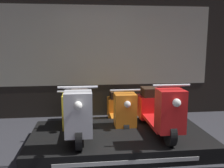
{
  "coord_description": "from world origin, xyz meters",
  "views": [
    {
      "loc": [
        -0.44,
        -2.18,
        1.62
      ],
      "look_at": [
        0.04,
        1.95,
        0.93
      ],
      "focal_mm": 40.0,
      "sensor_mm": 36.0,
      "label": 1
    }
  ],
  "objects_px": {
    "scooter_display_right": "(158,110)",
    "scooter_backrow_1": "(120,110)",
    "scooter_display_left": "(79,112)",
    "scooter_backrow_0": "(75,111)"
  },
  "relations": [
    {
      "from": "scooter_display_left",
      "to": "scooter_backrow_0",
      "type": "distance_m",
      "value": 0.9
    },
    {
      "from": "scooter_display_left",
      "to": "scooter_display_right",
      "type": "bearing_deg",
      "value": 0.0
    },
    {
      "from": "scooter_display_left",
      "to": "scooter_backrow_0",
      "type": "height_order",
      "value": "scooter_display_left"
    },
    {
      "from": "scooter_display_right",
      "to": "scooter_backrow_0",
      "type": "distance_m",
      "value": 1.61
    },
    {
      "from": "scooter_display_right",
      "to": "scooter_backrow_1",
      "type": "bearing_deg",
      "value": 118.82
    },
    {
      "from": "scooter_display_left",
      "to": "scooter_display_right",
      "type": "xyz_separation_m",
      "value": [
        1.24,
        0.0,
        0.0
      ]
    },
    {
      "from": "scooter_display_right",
      "to": "scooter_display_left",
      "type": "bearing_deg",
      "value": 180.0
    },
    {
      "from": "scooter_display_right",
      "to": "scooter_backrow_0",
      "type": "relative_size",
      "value": 1.0
    },
    {
      "from": "scooter_display_left",
      "to": "scooter_backrow_0",
      "type": "xyz_separation_m",
      "value": [
        -0.1,
        0.86,
        -0.22
      ]
    },
    {
      "from": "scooter_display_left",
      "to": "scooter_backrow_1",
      "type": "bearing_deg",
      "value": 48.52
    }
  ]
}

